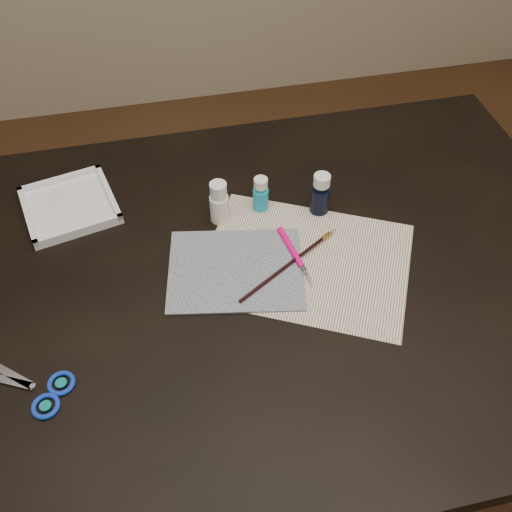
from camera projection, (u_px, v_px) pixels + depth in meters
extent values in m
cube|color=#422614|center=(256.00, 448.00, 1.59)|extent=(3.50, 3.50, 0.02)
cube|color=black|center=(256.00, 379.00, 1.30)|extent=(1.30, 0.90, 0.75)
cube|color=white|center=(306.00, 261.00, 1.04)|extent=(0.45, 0.42, 0.00)
cube|color=black|center=(236.00, 269.00, 1.03)|extent=(0.27, 0.23, 0.00)
cylinder|color=white|center=(219.00, 202.00, 1.08)|extent=(0.04, 0.04, 0.09)
cylinder|color=#1CA0C4|center=(261.00, 194.00, 1.11)|extent=(0.04, 0.04, 0.07)
cylinder|color=black|center=(320.00, 194.00, 1.10)|extent=(0.04, 0.04, 0.09)
cube|color=white|center=(69.00, 205.00, 1.13)|extent=(0.20, 0.20, 0.02)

